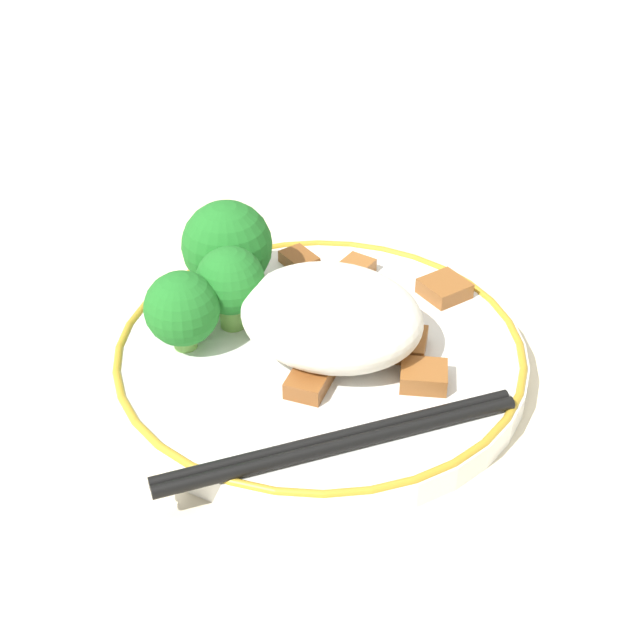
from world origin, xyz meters
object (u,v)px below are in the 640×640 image
plate (320,354)px  broccoli_back_right (182,309)px  broccoli_back_left (227,246)px  chopsticks (340,441)px  broccoli_back_center (229,284)px

plate → broccoli_back_right: bearing=21.8°
plate → broccoli_back_left: (0.08, -0.04, 0.04)m
broccoli_back_right → chopsticks: bearing=158.2°
plate → broccoli_back_center: size_ratio=4.60×
broccoli_back_center → chopsticks: (-0.10, 0.08, -0.03)m
broccoli_back_center → broccoli_back_right: bearing=59.5°
broccoli_back_center → chopsticks: size_ratio=0.34×
broccoli_back_left → broccoli_back_right: size_ratio=1.27×
plate → broccoli_back_center: (0.06, 0.00, 0.04)m
broccoli_back_left → chopsticks: bearing=137.1°
plate → broccoli_back_right: 0.09m
plate → broccoli_back_center: broccoli_back_center is taller
broccoli_back_right → chopsticks: 0.13m
chopsticks → broccoli_back_right: bearing=-21.8°
plate → broccoli_back_center: bearing=1.5°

